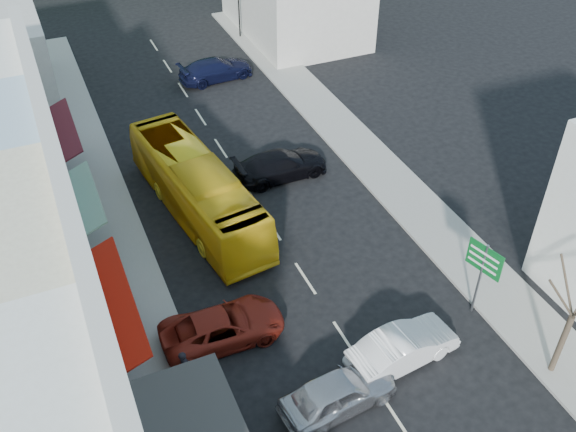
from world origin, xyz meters
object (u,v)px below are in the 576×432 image
object	(u,v)px
direction_sign	(479,279)
traffic_signal	(239,8)
bus	(197,189)
car_silver	(338,394)
car_white	(403,348)
car_red	(223,327)
street_tree	(572,316)
pedestrian_left	(185,367)

from	to	relation	value
direction_sign	traffic_signal	xyz separation A→B (m)	(0.80, 31.31, 0.51)
bus	car_silver	xyz separation A→B (m)	(1.27, -13.20, -0.85)
car_silver	car_white	xyz separation A→B (m)	(3.32, 0.89, 0.00)
car_red	street_tree	size ratio (longest dim) A/B	0.72
traffic_signal	bus	bearing A→B (deg)	45.92
direction_sign	traffic_signal	distance (m)	31.33
car_white	pedestrian_left	world-z (taller)	pedestrian_left
direction_sign	car_white	bearing A→B (deg)	179.60
car_red	street_tree	xyz separation A→B (m)	(11.29, -6.76, 2.48)
car_silver	street_tree	world-z (taller)	street_tree
car_silver	traffic_signal	xyz separation A→B (m)	(8.34, 33.29, 1.68)
pedestrian_left	street_tree	bearing A→B (deg)	-101.56
direction_sign	street_tree	distance (m)	4.24
street_tree	car_white	bearing A→B (deg)	150.88
bus	car_white	xyz separation A→B (m)	(4.59, -12.31, -0.85)
car_silver	car_white	world-z (taller)	same
bus	car_red	size ratio (longest dim) A/B	2.52
car_silver	car_red	bearing A→B (deg)	24.96
car_silver	direction_sign	world-z (taller)	direction_sign
pedestrian_left	traffic_signal	distance (m)	32.90
bus	street_tree	xyz separation A→B (m)	(9.71, -15.16, 1.63)
bus	pedestrian_left	bearing A→B (deg)	-117.71
car_white	traffic_signal	bearing A→B (deg)	-15.41
car_red	street_tree	world-z (taller)	street_tree
pedestrian_left	street_tree	world-z (taller)	street_tree
car_red	direction_sign	size ratio (longest dim) A/B	1.23
bus	car_red	xyz separation A→B (m)	(-1.59, -8.40, -0.85)
car_silver	car_red	world-z (taller)	same
car_red	traffic_signal	size ratio (longest dim) A/B	0.97
car_white	car_silver	bearing A→B (deg)	98.34
car_white	pedestrian_left	size ratio (longest dim) A/B	2.59
bus	car_silver	world-z (taller)	bus
car_white	car_red	distance (m)	7.32
car_white	pedestrian_left	xyz separation A→B (m)	(-8.21, 2.32, 0.30)
car_white	direction_sign	world-z (taller)	direction_sign
bus	direction_sign	distance (m)	14.27
traffic_signal	car_red	bearing A→B (deg)	50.02
car_white	bus	bearing A→B (deg)	13.85
car_silver	traffic_signal	distance (m)	34.36
car_red	direction_sign	distance (m)	10.84
car_white	traffic_signal	size ratio (longest dim) A/B	0.92
direction_sign	street_tree	world-z (taller)	street_tree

